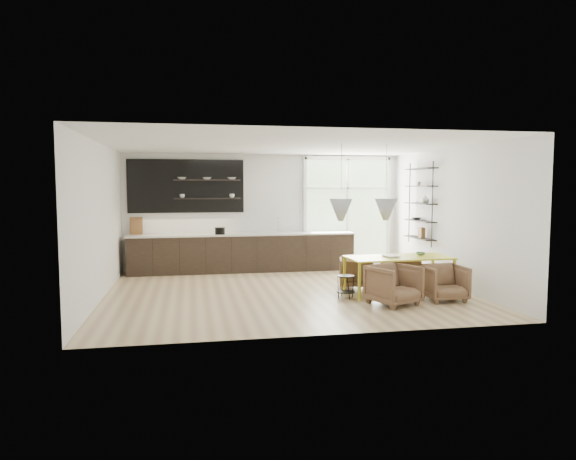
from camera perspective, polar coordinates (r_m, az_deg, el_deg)
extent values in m
cube|color=#CFB584|center=(10.25, -0.13, -6.95)|extent=(7.00, 6.00, 0.01)
cube|color=silver|center=(13.01, -2.56, 2.02)|extent=(7.00, 0.02, 2.90)
cube|color=silver|center=(10.02, -20.21, 0.88)|extent=(0.02, 6.00, 2.90)
cube|color=silver|center=(11.23, 17.71, 1.35)|extent=(0.02, 6.00, 2.90)
cube|color=white|center=(10.06, -0.13, 9.46)|extent=(7.00, 6.00, 0.01)
cube|color=#B2D1A5|center=(13.45, 6.57, 2.09)|extent=(2.20, 0.02, 2.70)
cube|color=white|center=(13.43, 6.60, 2.08)|extent=(2.30, 0.08, 2.80)
cone|color=#ABB1B8|center=(9.78, 5.89, 2.24)|extent=(0.44, 0.44, 0.42)
cone|color=#ABB1B8|center=(10.07, 10.81, 2.25)|extent=(0.44, 0.44, 0.42)
cylinder|color=black|center=(9.78, 5.94, 6.96)|extent=(0.01, 0.01, 0.89)
cylinder|color=black|center=(10.07, 10.88, 6.83)|extent=(0.01, 0.01, 0.89)
cube|color=black|center=(12.69, -5.01, -2.60)|extent=(5.50, 0.65, 0.90)
cube|color=silver|center=(12.64, -5.03, -0.48)|extent=(5.54, 0.69, 0.04)
cube|color=silver|center=(12.94, -5.18, 0.88)|extent=(5.50, 0.02, 0.55)
cube|color=black|center=(12.82, -11.23, 4.80)|extent=(2.80, 0.06, 1.30)
cube|color=black|center=(12.69, -8.98, 5.51)|extent=(1.60, 0.28, 0.03)
cube|color=black|center=(12.69, -8.96, 3.48)|extent=(1.60, 0.28, 0.03)
cube|color=brown|center=(12.86, -16.52, 0.45)|extent=(0.30, 0.10, 0.42)
cylinder|color=silver|center=(12.84, -1.08, 0.51)|extent=(0.02, 0.02, 0.40)
imported|color=white|center=(12.68, -11.71, 5.66)|extent=(0.22, 0.22, 0.05)
imported|color=white|center=(12.69, -8.99, 5.70)|extent=(0.22, 0.22, 0.05)
imported|color=white|center=(12.72, -6.27, 5.73)|extent=(0.22, 0.22, 0.05)
imported|color=white|center=(12.69, -11.68, 3.72)|extent=(0.12, 0.12, 0.10)
imported|color=white|center=(12.72, -6.25, 3.80)|extent=(0.12, 0.12, 0.10)
cylinder|color=black|center=(12.48, -7.57, -0.14)|extent=(0.24, 0.24, 0.15)
cube|color=black|center=(11.69, 15.74, 2.75)|extent=(0.02, 0.02, 1.90)
cube|color=black|center=(12.78, 13.34, 2.97)|extent=(0.02, 0.02, 1.90)
cube|color=black|center=(12.28, 14.41, -0.87)|extent=(0.26, 1.20, 0.02)
cube|color=black|center=(12.25, 14.44, 0.99)|extent=(0.26, 1.20, 0.02)
cube|color=black|center=(12.23, 14.48, 2.86)|extent=(0.26, 1.20, 0.02)
cube|color=black|center=(12.22, 14.52, 4.74)|extent=(0.26, 1.20, 0.03)
cube|color=black|center=(12.23, 14.56, 6.61)|extent=(0.26, 1.20, 0.03)
imported|color=white|center=(12.00, 15.00, 3.33)|extent=(0.18, 0.18, 0.19)
imported|color=#333338|center=(12.43, 14.06, 1.24)|extent=(0.22, 0.22, 0.05)
imported|color=white|center=(12.32, 14.33, 5.02)|extent=(0.10, 0.10, 0.09)
cube|color=brown|center=(12.18, 14.62, -0.29)|extent=(0.10, 0.18, 0.24)
cube|color=yellow|center=(10.18, 12.19, -3.00)|extent=(2.05, 0.99, 0.03)
cube|color=yellow|center=(9.49, 7.94, -5.75)|extent=(0.05, 0.05, 0.71)
cube|color=yellow|center=(10.25, 6.28, -4.95)|extent=(0.05, 0.05, 0.71)
cube|color=yellow|center=(10.34, 17.98, -5.07)|extent=(0.05, 0.05, 0.71)
cube|color=yellow|center=(11.03, 15.78, -4.40)|extent=(0.05, 0.05, 0.71)
imported|color=brown|center=(10.73, 7.54, -4.74)|extent=(0.82, 0.84, 0.62)
imported|color=brown|center=(11.17, 12.38, -4.50)|extent=(0.68, 0.69, 0.60)
imported|color=brown|center=(9.32, 11.66, -5.99)|extent=(1.01, 1.02, 0.71)
imported|color=brown|center=(9.89, 16.97, -5.62)|extent=(0.72, 0.74, 0.66)
cylinder|color=black|center=(9.70, 6.43, -5.11)|extent=(0.32, 0.32, 0.02)
cylinder|color=black|center=(9.76, 6.42, -6.84)|extent=(0.34, 0.34, 0.01)
cylinder|color=black|center=(9.79, 7.25, -6.27)|extent=(0.01, 0.01, 0.42)
cylinder|color=black|center=(9.88, 6.11, -6.16)|extent=(0.01, 0.01, 0.42)
cylinder|color=black|center=(9.69, 5.59, -6.38)|extent=(0.01, 0.01, 0.42)
cylinder|color=black|center=(9.60, 6.74, -6.49)|extent=(0.01, 0.01, 0.42)
imported|color=white|center=(10.07, 10.72, -2.88)|extent=(0.28, 0.36, 0.03)
imported|color=#4C7653|center=(10.51, 14.52, -2.56)|extent=(0.22, 0.22, 0.06)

